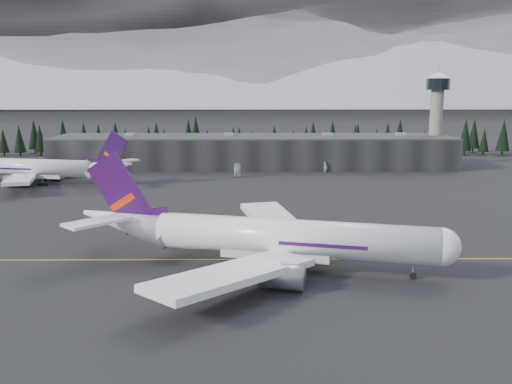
{
  "coord_description": "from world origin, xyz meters",
  "views": [
    {
      "loc": [
        -1.23,
        -106.44,
        32.59
      ],
      "look_at": [
        0.0,
        20.0,
        9.0
      ],
      "focal_mm": 40.0,
      "sensor_mm": 36.0,
      "label": 1
    }
  ],
  "objects_px": {
    "jet_parked": "(46,168)",
    "gse_vehicle_b": "(325,170)",
    "jet_main": "(261,236)",
    "control_tower": "(437,109)",
    "gse_vehicle_a": "(237,175)",
    "terminal": "(253,151)"
  },
  "relations": [
    {
      "from": "jet_main",
      "to": "jet_parked",
      "type": "height_order",
      "value": "jet_main"
    },
    {
      "from": "gse_vehicle_a",
      "to": "gse_vehicle_b",
      "type": "bearing_deg",
      "value": 24.23
    },
    {
      "from": "jet_main",
      "to": "control_tower",
      "type": "bearing_deg",
      "value": 75.16
    },
    {
      "from": "control_tower",
      "to": "jet_parked",
      "type": "xyz_separation_m",
      "value": [
        -145.56,
        -43.09,
        -18.23
      ]
    },
    {
      "from": "gse_vehicle_a",
      "to": "gse_vehicle_b",
      "type": "distance_m",
      "value": 35.5
    },
    {
      "from": "jet_parked",
      "to": "gse_vehicle_b",
      "type": "height_order",
      "value": "jet_parked"
    },
    {
      "from": "jet_main",
      "to": "gse_vehicle_a",
      "type": "xyz_separation_m",
      "value": [
        -6.59,
        104.69,
        -5.12
      ]
    },
    {
      "from": "gse_vehicle_a",
      "to": "gse_vehicle_b",
      "type": "height_order",
      "value": "gse_vehicle_a"
    },
    {
      "from": "terminal",
      "to": "control_tower",
      "type": "bearing_deg",
      "value": 2.29
    },
    {
      "from": "control_tower",
      "to": "gse_vehicle_b",
      "type": "distance_m",
      "value": 55.79
    },
    {
      "from": "terminal",
      "to": "jet_main",
      "type": "relative_size",
      "value": 2.32
    },
    {
      "from": "jet_parked",
      "to": "gse_vehicle_b",
      "type": "xyz_separation_m",
      "value": [
        98.01,
        24.79,
        -4.49
      ]
    },
    {
      "from": "gse_vehicle_b",
      "to": "jet_main",
      "type": "bearing_deg",
      "value": -15.41
    },
    {
      "from": "gse_vehicle_a",
      "to": "gse_vehicle_b",
      "type": "xyz_separation_m",
      "value": [
        33.48,
        11.8,
        -0.01
      ]
    },
    {
      "from": "control_tower",
      "to": "jet_main",
      "type": "xyz_separation_m",
      "value": [
        -74.44,
        -134.79,
        -17.58
      ]
    },
    {
      "from": "jet_parked",
      "to": "gse_vehicle_a",
      "type": "bearing_deg",
      "value": -156.7
    },
    {
      "from": "terminal",
      "to": "control_tower",
      "type": "height_order",
      "value": "control_tower"
    },
    {
      "from": "control_tower",
      "to": "jet_main",
      "type": "relative_size",
      "value": 0.55
    },
    {
      "from": "terminal",
      "to": "gse_vehicle_a",
      "type": "height_order",
      "value": "terminal"
    },
    {
      "from": "jet_main",
      "to": "gse_vehicle_a",
      "type": "bearing_deg",
      "value": 107.67
    },
    {
      "from": "jet_main",
      "to": "jet_parked",
      "type": "bearing_deg",
      "value": 141.86
    },
    {
      "from": "terminal",
      "to": "gse_vehicle_a",
      "type": "bearing_deg",
      "value": -102.54
    }
  ]
}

